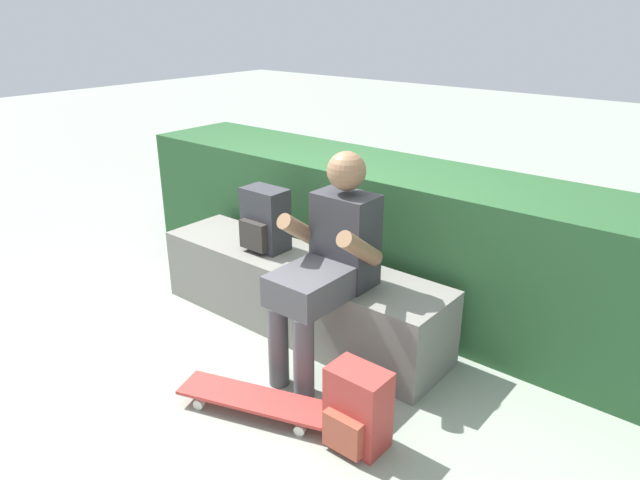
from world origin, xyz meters
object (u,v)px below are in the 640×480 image
backpack_on_ground (357,409)px  skateboard_near_person (254,400)px  person_skater (329,258)px  backpack_on_bench (265,220)px  bench_main (298,293)px

backpack_on_ground → skateboard_near_person: bearing=-165.0°
person_skater → backpack_on_bench: person_skater is taller
bench_main → backpack_on_ground: bearing=-34.8°
skateboard_near_person → person_skater: bearing=88.2°
skateboard_near_person → backpack_on_ground: 0.56m
backpack_on_bench → backpack_on_ground: 1.44m
person_skater → skateboard_near_person: person_skater is taller
backpack_on_bench → person_skater: bearing=-17.1°
skateboard_near_person → backpack_on_bench: (-0.67, 0.78, 0.59)m
skateboard_near_person → backpack_on_bench: 1.19m
skateboard_near_person → backpack_on_ground: (0.53, 0.14, 0.12)m
skateboard_near_person → backpack_on_ground: size_ratio=2.05×
bench_main → skateboard_near_person: bench_main is taller
bench_main → backpack_on_bench: backpack_on_bench is taller
person_skater → skateboard_near_person: (-0.02, -0.57, -0.59)m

